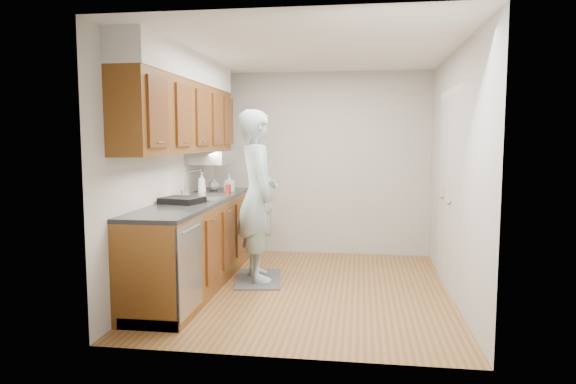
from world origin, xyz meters
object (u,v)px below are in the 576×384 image
object	(u,v)px
person	(258,184)
dish_rack	(182,200)
soap_bottle_a	(202,183)
soap_bottle_c	(214,184)
soap_bottle_b	(229,183)
soda_can	(228,190)

from	to	relation	value
person	dish_rack	size ratio (longest dim) A/B	5.55
person	soap_bottle_a	world-z (taller)	person
soap_bottle_a	soap_bottle_c	bearing A→B (deg)	85.85
soap_bottle_b	dish_rack	xyz separation A→B (m)	(-0.19, -1.18, -0.08)
soap_bottle_b	dish_rack	bearing A→B (deg)	-99.06
soap_bottle_a	soda_can	distance (m)	0.36
soda_can	dish_rack	xyz separation A→B (m)	(-0.28, -0.80, -0.03)
person	dish_rack	xyz separation A→B (m)	(-0.68, -0.57, -0.12)
soda_can	dish_rack	size ratio (longest dim) A/B	0.32
soap_bottle_a	person	bearing A→B (deg)	-22.57
soap_bottle_c	person	bearing A→B (deg)	-44.98
person	soap_bottle_a	xyz separation A→B (m)	(-0.74, 0.31, -0.02)
soap_bottle_b	person	bearing A→B (deg)	-51.50
dish_rack	soap_bottle_b	bearing A→B (deg)	94.63
soap_bottle_a	soap_bottle_b	world-z (taller)	soap_bottle_a
person	soap_bottle_b	bearing A→B (deg)	14.88
person	soda_can	bearing A→B (deg)	36.53
soap_bottle_b	soap_bottle_c	size ratio (longest dim) A/B	1.25
person	soap_bottle_b	world-z (taller)	person
soap_bottle_b	soap_bottle_c	bearing A→B (deg)	156.07
dish_rack	soap_bottle_c	bearing A→B (deg)	105.36
soap_bottle_b	soap_bottle_c	world-z (taller)	soap_bottle_b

